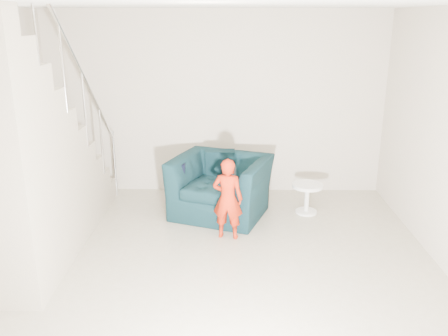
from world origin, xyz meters
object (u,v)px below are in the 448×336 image
at_px(armchair, 221,186).
at_px(toddler, 228,199).
at_px(side_table, 307,194).
at_px(staircase, 23,177).

xyz_separation_m(armchair, toddler, (0.10, -0.74, 0.11)).
xyz_separation_m(armchair, side_table, (1.18, 0.03, -0.11)).
distance_m(toddler, side_table, 1.35).
bearing_deg(toddler, staircase, 23.93).
relative_size(toddler, side_table, 2.40).
relative_size(side_table, staircase, 0.12).
bearing_deg(side_table, toddler, -144.39).
relative_size(armchair, side_table, 2.91).
xyz_separation_m(armchair, staircase, (-2.10, -1.26, 0.55)).
relative_size(armchair, staircase, 0.34).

